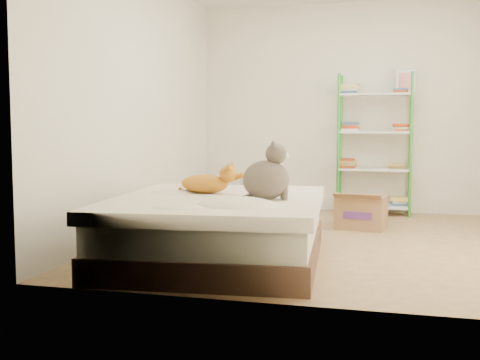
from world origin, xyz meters
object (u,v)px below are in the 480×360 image
(orange_cat, at_px, (205,181))
(cardboard_box, at_px, (361,212))
(bed, at_px, (218,229))
(white_bin, at_px, (223,193))
(shelf_unit, at_px, (375,147))
(grey_cat, at_px, (266,171))

(orange_cat, distance_m, cardboard_box, 2.04)
(bed, bearing_deg, white_bin, 100.45)
(shelf_unit, height_order, white_bin, shelf_unit)
(white_bin, bearing_deg, shelf_unit, 0.93)
(shelf_unit, bearing_deg, cardboard_box, -94.59)
(bed, xyz_separation_m, white_bin, (-0.81, 2.90, -0.04))
(grey_cat, xyz_separation_m, shelf_unit, (0.69, 3.01, 0.10))
(shelf_unit, bearing_deg, white_bin, -179.07)
(bed, xyz_separation_m, shelf_unit, (1.10, 2.93, 0.57))
(cardboard_box, xyz_separation_m, white_bin, (-1.82, 1.07, 0.04))
(grey_cat, bearing_deg, white_bin, 4.40)
(orange_cat, bearing_deg, cardboard_box, 58.37)
(orange_cat, distance_m, shelf_unit, 3.00)
(orange_cat, relative_size, white_bin, 1.12)
(grey_cat, distance_m, cardboard_box, 2.08)
(grey_cat, height_order, shelf_unit, shelf_unit)
(grey_cat, xyz_separation_m, white_bin, (-1.21, 2.98, -0.51))
(orange_cat, bearing_deg, grey_cat, -22.64)
(white_bin, bearing_deg, cardboard_box, -30.53)
(bed, bearing_deg, grey_cat, -16.34)
(orange_cat, height_order, shelf_unit, shelf_unit)
(orange_cat, xyz_separation_m, shelf_unit, (1.28, 2.70, 0.22))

